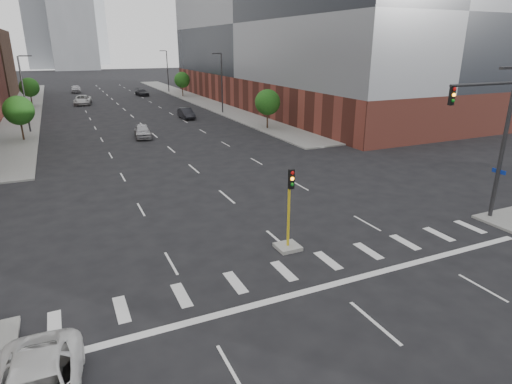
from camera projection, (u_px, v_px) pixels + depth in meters
ground at (412, 354)px, 14.86m from camera, size 400.00×400.00×0.00m
sidewalk_left_far at (26, 108)px, 72.49m from camera, size 5.00×92.00×0.15m
sidewalk_right_far at (196, 99)px, 84.33m from camera, size 5.00×92.00×0.15m
building_right_main at (297, 40)px, 74.47m from camera, size 24.00×70.00×22.00m
tower_mid at (70, 15)px, 179.52m from camera, size 18.00×18.00×44.00m
median_traffic_signal at (288, 232)px, 22.25m from camera, size 1.20×1.20×4.40m
mast_arm_signal at (496, 129)px, 24.44m from camera, size 5.12×0.90×9.07m
streetlight_right_a at (221, 81)px, 65.77m from camera, size 1.60×0.22×9.07m
streetlight_right_b at (167, 69)px, 95.84m from camera, size 1.60×0.22×9.07m
streetlight_left at (24, 91)px, 50.89m from camera, size 1.60×0.22×9.07m
tree_left_near at (19, 110)px, 46.89m from camera, size 3.20×3.20×4.85m
tree_left_far at (29, 87)px, 72.66m from camera, size 3.20×3.20×4.85m
tree_right_near at (268, 102)px, 53.65m from camera, size 3.20×3.20×4.85m
tree_right_far at (182, 80)px, 88.01m from camera, size 3.20×3.20×4.85m
car_near_left at (143, 131)px, 49.42m from camera, size 2.28×4.66×1.53m
car_mid_right at (186, 113)px, 62.33m from camera, size 1.69×4.64×1.52m
car_far_left at (83, 100)px, 77.05m from camera, size 3.57×6.25×1.64m
car_deep_right at (142, 92)px, 90.39m from camera, size 2.42×4.99×1.40m
car_distant at (76, 89)px, 96.50m from camera, size 2.22×5.02×1.68m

